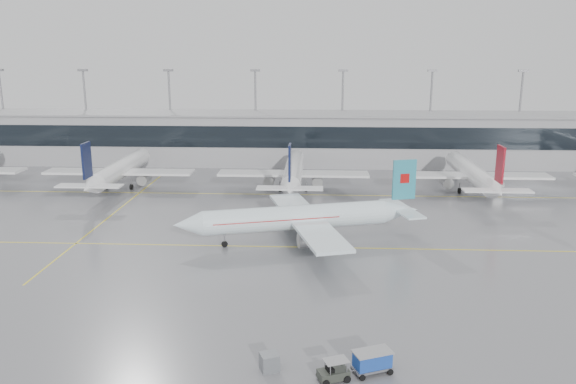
{
  "coord_description": "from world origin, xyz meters",
  "views": [
    {
      "loc": [
        4.26,
        -74.91,
        26.73
      ],
      "look_at": [
        0.0,
        12.0,
        5.0
      ],
      "focal_mm": 35.0,
      "sensor_mm": 36.0,
      "label": 1
    }
  ],
  "objects_px": {
    "baggage_tug": "(333,373)",
    "baggage_cart": "(372,360)",
    "air_canada_jet": "(304,217)",
    "gse_unit": "(269,362)"
  },
  "relations": [
    {
      "from": "baggage_tug",
      "to": "gse_unit",
      "type": "relative_size",
      "value": 2.53
    },
    {
      "from": "baggage_tug",
      "to": "baggage_cart",
      "type": "distance_m",
      "value": 3.64
    },
    {
      "from": "air_canada_jet",
      "to": "baggage_cart",
      "type": "height_order",
      "value": "air_canada_jet"
    },
    {
      "from": "air_canada_jet",
      "to": "baggage_tug",
      "type": "bearing_deg",
      "value": 79.35
    },
    {
      "from": "baggage_cart",
      "to": "gse_unit",
      "type": "bearing_deg",
      "value": 158.22
    },
    {
      "from": "air_canada_jet",
      "to": "baggage_cart",
      "type": "relative_size",
      "value": 9.63
    },
    {
      "from": "air_canada_jet",
      "to": "gse_unit",
      "type": "height_order",
      "value": "air_canada_jet"
    },
    {
      "from": "gse_unit",
      "to": "baggage_cart",
      "type": "bearing_deg",
      "value": -21.97
    },
    {
      "from": "baggage_tug",
      "to": "baggage_cart",
      "type": "relative_size",
      "value": 1.04
    },
    {
      "from": "air_canada_jet",
      "to": "gse_unit",
      "type": "xyz_separation_m",
      "value": [
        -2.29,
        -34.23,
        -2.85
      ]
    }
  ]
}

